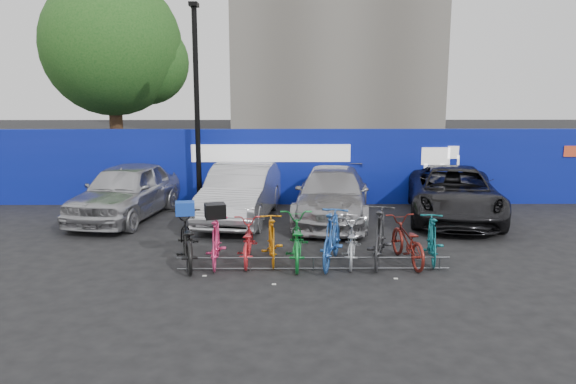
{
  "coord_description": "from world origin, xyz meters",
  "views": [
    {
      "loc": [
        -0.63,
        -11.62,
        3.77
      ],
      "look_at": [
        -0.5,
        2.0,
        1.15
      ],
      "focal_mm": 35.0,
      "sensor_mm": 36.0,
      "label": 1
    }
  ],
  "objects_px": {
    "bike_5": "(332,238)",
    "bike_9": "(432,239)",
    "bike_1": "(216,241)",
    "bike_rack": "(313,263)",
    "car_1": "(241,193)",
    "lamppost": "(197,101)",
    "car_3": "(454,193)",
    "bike_3": "(272,239)",
    "tree": "(118,49)",
    "bike_4": "(296,240)",
    "bike_8": "(407,241)",
    "bike_2": "(247,242)",
    "car_2": "(332,195)",
    "bike_6": "(351,242)",
    "car_0": "(126,191)",
    "bike_7": "(380,236)",
    "bike_0": "(186,240)"
  },
  "relations": [
    {
      "from": "bike_5",
      "to": "car_0",
      "type": "bearing_deg",
      "value": -23.61
    },
    {
      "from": "car_1",
      "to": "bike_7",
      "type": "distance_m",
      "value": 5.14
    },
    {
      "from": "bike_1",
      "to": "bike_6",
      "type": "xyz_separation_m",
      "value": [
        2.87,
        0.09,
        -0.05
      ]
    },
    {
      "from": "bike_4",
      "to": "bike_8",
      "type": "height_order",
      "value": "bike_4"
    },
    {
      "from": "car_0",
      "to": "bike_9",
      "type": "bearing_deg",
      "value": -17.64
    },
    {
      "from": "bike_1",
      "to": "bike_2",
      "type": "distance_m",
      "value": 0.67
    },
    {
      "from": "car_3",
      "to": "bike_6",
      "type": "xyz_separation_m",
      "value": [
        -3.41,
        -4.06,
        -0.27
      ]
    },
    {
      "from": "lamppost",
      "to": "bike_0",
      "type": "distance_m",
      "value": 6.23
    },
    {
      "from": "tree",
      "to": "bike_2",
      "type": "relative_size",
      "value": 4.49
    },
    {
      "from": "car_1",
      "to": "bike_1",
      "type": "bearing_deg",
      "value": -85.51
    },
    {
      "from": "car_1",
      "to": "bike_8",
      "type": "height_order",
      "value": "car_1"
    },
    {
      "from": "bike_1",
      "to": "car_3",
      "type": "bearing_deg",
      "value": -149.28
    },
    {
      "from": "car_1",
      "to": "car_2",
      "type": "relative_size",
      "value": 0.95
    },
    {
      "from": "bike_rack",
      "to": "bike_4",
      "type": "relative_size",
      "value": 2.81
    },
    {
      "from": "bike_1",
      "to": "bike_4",
      "type": "bearing_deg",
      "value": 178.37
    },
    {
      "from": "bike_3",
      "to": "bike_5",
      "type": "distance_m",
      "value": 1.3
    },
    {
      "from": "car_2",
      "to": "car_3",
      "type": "bearing_deg",
      "value": 9.5
    },
    {
      "from": "bike_7",
      "to": "bike_1",
      "type": "bearing_deg",
      "value": 14.85
    },
    {
      "from": "car_2",
      "to": "bike_8",
      "type": "bearing_deg",
      "value": -65.02
    },
    {
      "from": "bike_1",
      "to": "car_2",
      "type": "bearing_deg",
      "value": -127.71
    },
    {
      "from": "lamppost",
      "to": "car_3",
      "type": "xyz_separation_m",
      "value": [
        7.43,
        -1.42,
        -2.54
      ]
    },
    {
      "from": "car_1",
      "to": "car_3",
      "type": "relative_size",
      "value": 0.9
    },
    {
      "from": "bike_1",
      "to": "bike_9",
      "type": "bearing_deg",
      "value": 179.42
    },
    {
      "from": "bike_rack",
      "to": "car_1",
      "type": "relative_size",
      "value": 1.19
    },
    {
      "from": "bike_2",
      "to": "bike_8",
      "type": "relative_size",
      "value": 0.94
    },
    {
      "from": "bike_4",
      "to": "bike_6",
      "type": "xyz_separation_m",
      "value": [
        1.17,
        0.06,
        -0.07
      ]
    },
    {
      "from": "bike_5",
      "to": "bike_9",
      "type": "xyz_separation_m",
      "value": [
        2.18,
        0.21,
        -0.09
      ]
    },
    {
      "from": "bike_4",
      "to": "car_3",
      "type": "bearing_deg",
      "value": -137.23
    },
    {
      "from": "car_2",
      "to": "bike_3",
      "type": "bearing_deg",
      "value": -105.72
    },
    {
      "from": "bike_5",
      "to": "bike_8",
      "type": "distance_m",
      "value": 1.62
    },
    {
      "from": "bike_4",
      "to": "bike_9",
      "type": "relative_size",
      "value": 1.18
    },
    {
      "from": "car_3",
      "to": "bike_5",
      "type": "distance_m",
      "value": 5.67
    },
    {
      "from": "bike_1",
      "to": "bike_4",
      "type": "xyz_separation_m",
      "value": [
        1.7,
        0.03,
        0.01
      ]
    },
    {
      "from": "tree",
      "to": "bike_4",
      "type": "xyz_separation_m",
      "value": [
        6.43,
        -10.19,
        -4.55
      ]
    },
    {
      "from": "lamppost",
      "to": "bike_0",
      "type": "relative_size",
      "value": 2.95
    },
    {
      "from": "tree",
      "to": "bike_8",
      "type": "xyz_separation_m",
      "value": [
        8.79,
        -10.16,
        -4.58
      ]
    },
    {
      "from": "car_2",
      "to": "bike_5",
      "type": "relative_size",
      "value": 2.49
    },
    {
      "from": "car_2",
      "to": "bike_4",
      "type": "distance_m",
      "value": 4.14
    },
    {
      "from": "bike_1",
      "to": "bike_5",
      "type": "distance_m",
      "value": 2.45
    },
    {
      "from": "bike_1",
      "to": "bike_5",
      "type": "xyz_separation_m",
      "value": [
        2.45,
        -0.04,
        0.09
      ]
    },
    {
      "from": "car_1",
      "to": "bike_8",
      "type": "distance_m",
      "value": 5.53
    },
    {
      "from": "lamppost",
      "to": "bike_9",
      "type": "xyz_separation_m",
      "value": [
        5.78,
        -5.39,
        -2.76
      ]
    },
    {
      "from": "car_3",
      "to": "bike_9",
      "type": "relative_size",
      "value": 3.11
    },
    {
      "from": "car_3",
      "to": "bike_6",
      "type": "relative_size",
      "value": 3.03
    },
    {
      "from": "bike_2",
      "to": "bike_7",
      "type": "height_order",
      "value": "bike_7"
    },
    {
      "from": "bike_rack",
      "to": "bike_2",
      "type": "height_order",
      "value": "bike_2"
    },
    {
      "from": "bike_rack",
      "to": "bike_8",
      "type": "relative_size",
      "value": 3.03
    },
    {
      "from": "bike_5",
      "to": "bike_rack",
      "type": "bearing_deg",
      "value": 58.68
    },
    {
      "from": "bike_4",
      "to": "bike_3",
      "type": "bearing_deg",
      "value": -14.6
    },
    {
      "from": "bike_0",
      "to": "bike_2",
      "type": "xyz_separation_m",
      "value": [
        1.27,
        0.18,
        -0.09
      ]
    }
  ]
}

